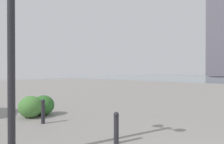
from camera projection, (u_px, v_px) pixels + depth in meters
lamppost at (11, 13)px, 3.87m from camera, size 0.98×0.28×4.31m
bollard_near at (116, 127)px, 4.78m from camera, size 0.13×0.13×0.75m
bollard_mid at (43, 111)px, 6.57m from camera, size 0.13×0.13×0.80m
shrub_low at (31, 107)px, 7.40m from camera, size 0.94×0.84×0.80m
shrub_round at (43, 105)px, 7.82m from camera, size 0.90×0.81×0.76m
shrub_wide at (30, 108)px, 7.76m from camera, size 0.63×0.56×0.53m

